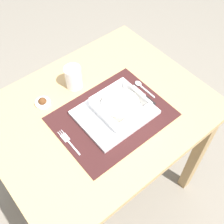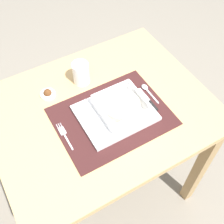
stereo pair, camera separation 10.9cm
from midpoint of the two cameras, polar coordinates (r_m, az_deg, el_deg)
ground_plane at (r=1.80m, az=0.31°, el=-14.34°), size 6.00×6.00×0.00m
dining_table at (r=1.24m, az=0.43°, el=-2.88°), size 0.87×0.69×0.76m
placemat at (r=1.12m, az=2.80°, el=-1.07°), size 0.43×0.33×0.00m
serving_plate at (r=1.12m, az=3.43°, el=-0.36°), size 0.28×0.23×0.02m
porridge_bowl at (r=1.10m, az=4.70°, el=0.89°), size 0.17×0.17×0.05m
fork at (r=1.07m, az=-6.68°, el=-4.58°), size 0.02×0.13×0.00m
spoon at (r=1.21m, az=9.43°, el=4.36°), size 0.02×0.11×0.01m
butter_knife at (r=1.18m, az=9.98°, el=2.06°), size 0.01×0.13×0.01m
drinking_glass at (r=1.21m, az=-3.76°, el=7.30°), size 0.07×0.07×0.10m
condiment_saucer at (r=1.20m, az=-10.12°, el=3.44°), size 0.06×0.06×0.03m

